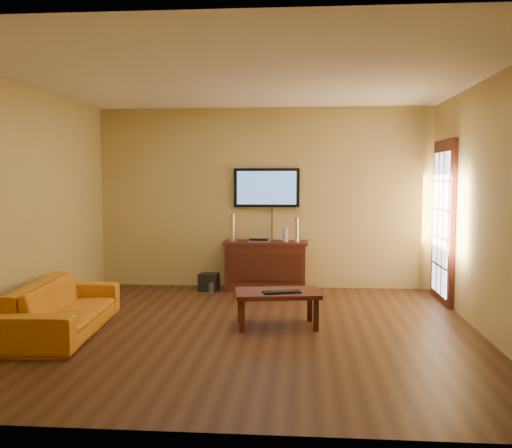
# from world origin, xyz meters

# --- Properties ---
(ground_plane) EXTENTS (5.00, 5.00, 0.00)m
(ground_plane) POSITION_xyz_m (0.00, 0.00, 0.00)
(ground_plane) COLOR #311B0D
(ground_plane) RESTS_ON ground
(room_walls) EXTENTS (5.00, 5.00, 5.00)m
(room_walls) POSITION_xyz_m (0.00, 0.62, 1.69)
(room_walls) COLOR tan
(room_walls) RESTS_ON ground
(french_door) EXTENTS (0.07, 1.02, 2.22)m
(french_door) POSITION_xyz_m (2.46, 1.70, 1.05)
(french_door) COLOR #3A150D
(french_door) RESTS_ON ground
(media_console) EXTENTS (1.24, 0.47, 0.72)m
(media_console) POSITION_xyz_m (0.05, 2.26, 0.36)
(media_console) COLOR #3A150D
(media_console) RESTS_ON ground
(television) EXTENTS (0.98, 0.08, 0.58)m
(television) POSITION_xyz_m (0.05, 2.45, 1.51)
(television) COLOR black
(television) RESTS_ON ground
(coffee_table) EXTENTS (0.99, 0.68, 0.40)m
(coffee_table) POSITION_xyz_m (0.31, 0.20, 0.34)
(coffee_table) COLOR #3A150D
(coffee_table) RESTS_ON ground
(sofa) EXTENTS (0.69, 1.92, 0.73)m
(sofa) POSITION_xyz_m (-1.96, -0.23, 0.37)
(sofa) COLOR orange
(sofa) RESTS_ON ground
(speaker_left) EXTENTS (0.11, 0.11, 0.40)m
(speaker_left) POSITION_xyz_m (-0.44, 2.27, 0.91)
(speaker_left) COLOR silver
(speaker_left) RESTS_ON media_console
(speaker_right) EXTENTS (0.10, 0.10, 0.35)m
(speaker_right) POSITION_xyz_m (0.50, 2.22, 0.88)
(speaker_right) COLOR silver
(speaker_right) RESTS_ON media_console
(av_receiver) EXTENTS (0.33, 0.25, 0.07)m
(av_receiver) POSITION_xyz_m (-0.04, 2.24, 0.76)
(av_receiver) COLOR silver
(av_receiver) RESTS_ON media_console
(game_console) EXTENTS (0.09, 0.15, 0.20)m
(game_console) POSITION_xyz_m (0.33, 2.27, 0.82)
(game_console) COLOR white
(game_console) RESTS_ON media_console
(subwoofer) EXTENTS (0.30, 0.30, 0.25)m
(subwoofer) POSITION_xyz_m (-0.79, 2.14, 0.13)
(subwoofer) COLOR black
(subwoofer) RESTS_ON ground
(bottle) EXTENTS (0.06, 0.06, 0.18)m
(bottle) POSITION_xyz_m (-0.70, 1.83, 0.09)
(bottle) COLOR white
(bottle) RESTS_ON ground
(keyboard) EXTENTS (0.44, 0.27, 0.02)m
(keyboard) POSITION_xyz_m (0.36, 0.10, 0.41)
(keyboard) COLOR black
(keyboard) RESTS_ON coffee_table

